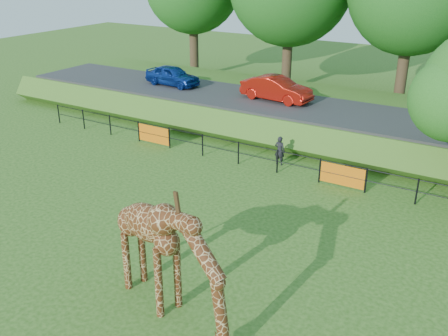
# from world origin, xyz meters

# --- Properties ---
(ground) EXTENTS (90.00, 90.00, 0.00)m
(ground) POSITION_xyz_m (0.00, 0.00, 0.00)
(ground) COLOR #285214
(ground) RESTS_ON ground
(giraffe) EXTENTS (4.79, 2.17, 3.38)m
(giraffe) POSITION_xyz_m (1.71, -2.15, 1.69)
(giraffe) COLOR #502610
(giraffe) RESTS_ON ground
(perimeter_fence) EXTENTS (28.07, 0.10, 1.10)m
(perimeter_fence) POSITION_xyz_m (0.00, 8.00, 0.55)
(perimeter_fence) COLOR black
(perimeter_fence) RESTS_ON ground
(embankment) EXTENTS (40.00, 9.00, 1.30)m
(embankment) POSITION_xyz_m (0.00, 15.50, 0.65)
(embankment) COLOR #285214
(embankment) RESTS_ON ground
(road) EXTENTS (40.00, 5.00, 0.12)m
(road) POSITION_xyz_m (0.00, 14.00, 1.36)
(road) COLOR #2A2A2C
(road) RESTS_ON embankment
(car_blue) EXTENTS (3.76, 1.73, 1.25)m
(car_blue) POSITION_xyz_m (-10.29, 14.14, 2.04)
(car_blue) COLOR #123597
(car_blue) RESTS_ON road
(car_red) EXTENTS (4.23, 1.83, 1.35)m
(car_red) POSITION_xyz_m (-3.13, 14.30, 2.10)
(car_red) COLOR #B0160C
(car_red) RESTS_ON road
(visitor) EXTENTS (0.52, 0.35, 1.39)m
(visitor) POSITION_xyz_m (-0.33, 8.92, 0.69)
(visitor) COLOR black
(visitor) RESTS_ON ground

